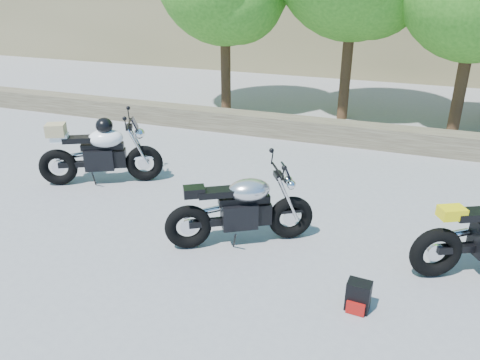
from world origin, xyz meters
TOP-DOWN VIEW (x-y plane):
  - ground at (0.00, 0.00)m, footprint 90.00×90.00m
  - stone_wall at (0.00, 5.50)m, footprint 22.00×0.55m
  - silver_bike at (0.42, 0.45)m, footprint 1.98×1.28m
  - white_bike at (-2.82, 1.60)m, footprint 2.12×1.21m
  - backpack at (2.24, -0.51)m, footprint 0.29×0.26m

SIDE VIEW (x-z plane):
  - ground at x=0.00m, z-range 0.00..0.00m
  - backpack at x=2.24m, z-range -0.01..0.37m
  - stone_wall at x=0.00m, z-range 0.00..0.50m
  - silver_bike at x=0.42m, z-range -0.01..1.09m
  - white_bike at x=-2.82m, z-range -0.01..1.26m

